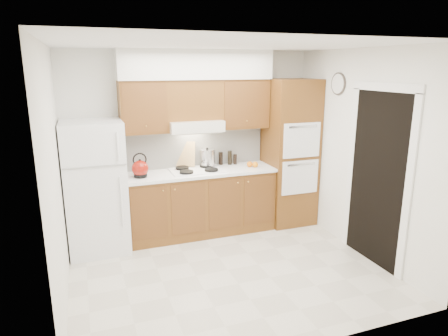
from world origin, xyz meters
The scene contains 26 objects.
floor centered at (0.00, 0.00, 0.00)m, with size 3.60×3.60×0.00m, color beige.
ceiling centered at (0.00, 0.00, 2.60)m, with size 3.60×3.60×0.00m, color white.
wall_back centered at (0.00, 1.50, 1.30)m, with size 3.60×0.02×2.60m, color white.
wall_left centered at (-1.80, 0.00, 1.30)m, with size 0.02×3.00×2.60m, color white.
wall_right centered at (1.80, 0.00, 1.30)m, with size 0.02×3.00×2.60m, color white.
fridge centered at (-1.41, 1.14, 0.86)m, with size 0.75×0.72×1.72m, color white.
base_cabinets centered at (0.02, 1.20, 0.45)m, with size 2.11×0.60×0.90m, color brown.
countertop centered at (0.03, 1.19, 0.92)m, with size 2.13×0.62×0.04m, color white.
backsplash centered at (0.02, 1.49, 1.22)m, with size 2.11×0.03×0.56m, color white.
oven_cabinet centered at (1.44, 1.18, 1.10)m, with size 0.70×0.65×2.20m, color brown.
upper_cab_left centered at (-0.71, 1.33, 1.85)m, with size 0.63×0.33×0.70m, color brown.
upper_cab_right centered at (0.72, 1.33, 1.85)m, with size 0.73×0.33×0.70m, color brown.
range_hood centered at (-0.02, 1.27, 1.57)m, with size 0.75×0.45×0.15m, color silver.
upper_cab_over_hood centered at (-0.02, 1.33, 1.92)m, with size 0.75×0.33×0.55m, color brown.
soffit centered at (0.03, 1.32, 2.40)m, with size 2.13×0.36×0.40m, color silver.
cooktop centered at (-0.02, 1.21, 0.95)m, with size 0.74×0.50×0.01m, color white.
doorway centered at (1.79, -0.35, 1.05)m, with size 0.02×0.90×2.10m, color black.
wall_clock centered at (1.79, 0.55, 2.15)m, with size 0.30×0.30×0.02m, color #3F3833.
kettle centered at (-0.83, 1.13, 1.06)m, with size 0.22×0.22×0.22m, color maroon.
cutting_board centered at (-0.12, 1.45, 1.14)m, with size 0.27×0.02×0.36m, color tan.
stock_pot centered at (0.18, 1.36, 1.08)m, with size 0.21×0.21×0.22m, color silver.
condiment_a centered at (0.55, 1.39, 1.05)m, with size 0.06×0.06×0.21m, color black.
condiment_b centered at (0.42, 1.43, 1.04)m, with size 0.06×0.06×0.19m, color black.
condiment_c centered at (0.63, 1.39, 1.02)m, with size 0.05×0.05×0.15m, color black.
orange_near centered at (0.77, 1.15, 0.98)m, with size 0.08×0.08×0.08m, color orange.
orange_far centered at (0.84, 1.10, 0.98)m, with size 0.08×0.08×0.08m, color orange.
Camera 1 is at (-1.53, -4.07, 2.38)m, focal length 32.00 mm.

